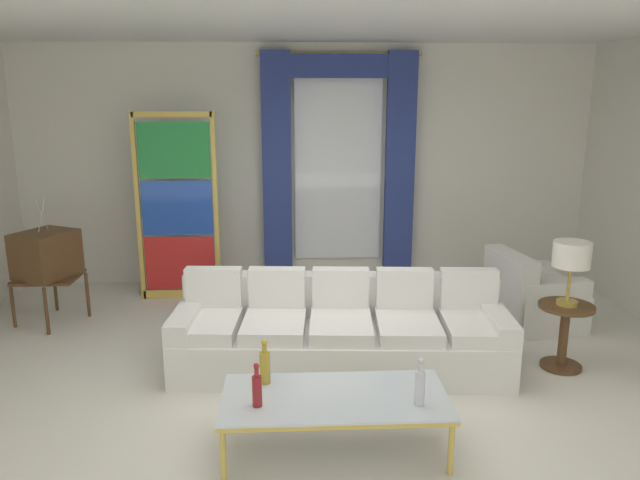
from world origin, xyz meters
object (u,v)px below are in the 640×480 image
bottle_crystal_tall (265,366)px  bottle_blue_decanter (420,386)px  armchair_white (530,299)px  table_lamp_brass (572,257)px  couch_white_long (341,333)px  bottle_amber_squat (257,389)px  vintage_tv (46,257)px  round_side_table (564,330)px  coffee_table (335,400)px  stained_glass_divider (177,212)px  peacock_figurine (219,290)px

bottle_crystal_tall → bottle_blue_decanter: bearing=-19.2°
armchair_white → table_lamp_brass: size_ratio=1.63×
couch_white_long → bottle_amber_squat: (-0.67, -1.45, 0.23)m
couch_white_long → vintage_tv: 3.28m
vintage_tv → round_side_table: vintage_tv is taller
armchair_white → table_lamp_brass: (-0.10, -1.03, 0.74)m
vintage_tv → round_side_table: (4.99, -1.37, -0.37)m
coffee_table → bottle_amber_squat: 0.55m
couch_white_long → armchair_white: 2.26m
couch_white_long → table_lamp_brass: 2.11m
bottle_amber_squat → stained_glass_divider: 3.60m
coffee_table → vintage_tv: vintage_tv is taller
bottle_amber_squat → stained_glass_divider: stained_glass_divider is taller
bottle_crystal_tall → table_lamp_brass: (2.61, 0.98, 0.49)m
coffee_table → bottle_crystal_tall: 0.55m
couch_white_long → armchair_white: couch_white_long is taller
armchair_white → bottle_blue_decanter: bearing=-125.5°
couch_white_long → vintage_tv: (-3.01, 1.22, 0.42)m
stained_glass_divider → bottle_amber_squat: bearing=-72.3°
coffee_table → armchair_white: size_ratio=1.65×
coffee_table → stained_glass_divider: size_ratio=0.70×
coffee_table → table_lamp_brass: table_lamp_brass is taller
couch_white_long → vintage_tv: bearing=158.0°
vintage_tv → peacock_figurine: vintage_tv is taller
coffee_table → bottle_amber_squat: bottle_amber_squat is taller
bottle_blue_decanter → coffee_table: bearing=164.8°
couch_white_long → armchair_white: (2.08, 0.88, -0.02)m
armchair_white → peacock_figurine: 3.41m
bottle_amber_squat → table_lamp_brass: bearing=26.1°
coffee_table → bottle_blue_decanter: 0.59m
bottle_crystal_tall → vintage_tv: bearing=135.5°
couch_white_long → bottle_blue_decanter: 1.55m
bottle_blue_decanter → stained_glass_divider: bearing=122.1°
bottle_crystal_tall → table_lamp_brass: size_ratio=0.58×
round_side_table → armchair_white: bearing=84.3°
bottle_crystal_tall → stained_glass_divider: (-1.13, 3.08, 0.52)m
coffee_table → vintage_tv: (-2.86, 2.56, 0.35)m
bottle_blue_decanter → peacock_figurine: bearing=118.6°
bottle_crystal_tall → bottle_amber_squat: size_ratio=1.09×
bottle_blue_decanter → round_side_table: 2.08m
stained_glass_divider → table_lamp_brass: bearing=-29.3°
bottle_amber_squat → armchair_white: armchair_white is taller
bottle_blue_decanter → bottle_amber_squat: bearing=178.0°
couch_white_long → armchair_white: bearing=22.9°
bottle_crystal_tall → armchair_white: (2.71, 2.01, -0.25)m
bottle_crystal_tall → stained_glass_divider: stained_glass_divider is taller
couch_white_long → peacock_figurine: (-1.26, 1.55, -0.09)m
couch_white_long → bottle_amber_squat: bearing=-114.8°
couch_white_long → stained_glass_divider: size_ratio=1.35×
bottle_amber_squat → coffee_table: bearing=12.2°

